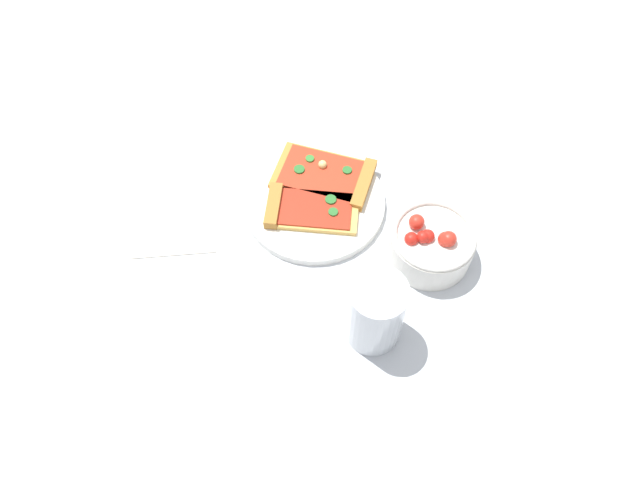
# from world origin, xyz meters

# --- Properties ---
(ground_plane) EXTENTS (2.40, 2.40, 0.00)m
(ground_plane) POSITION_xyz_m (0.00, 0.00, 0.00)
(ground_plane) COLOR silver
(ground_plane) RESTS_ON ground
(plate) EXTENTS (0.23, 0.23, 0.01)m
(plate) POSITION_xyz_m (-0.03, -0.05, 0.01)
(plate) COLOR white
(plate) RESTS_ON ground_plane
(pizza_slice_near) EXTENTS (0.18, 0.13, 0.02)m
(pizza_slice_near) POSITION_xyz_m (-0.05, -0.10, 0.02)
(pizza_slice_near) COLOR gold
(pizza_slice_near) RESTS_ON plate
(pizza_slice_far) EXTENTS (0.15, 0.08, 0.02)m
(pizza_slice_far) POSITION_xyz_m (-0.02, -0.03, 0.02)
(pizza_slice_far) COLOR #E5B256
(pizza_slice_far) RESTS_ON plate
(salad_bowl) EXTENTS (0.13, 0.13, 0.08)m
(salad_bowl) POSITION_xyz_m (-0.21, 0.03, 0.03)
(salad_bowl) COLOR white
(salad_bowl) RESTS_ON ground_plane
(soda_glass) EXTENTS (0.08, 0.08, 0.12)m
(soda_glass) POSITION_xyz_m (-0.12, 0.16, 0.06)
(soda_glass) COLOR silver
(soda_glass) RESTS_ON ground_plane
(paper_napkin) EXTENTS (0.15, 0.15, 0.00)m
(paper_napkin) POSITION_xyz_m (0.19, -0.01, 0.00)
(paper_napkin) COLOR silver
(paper_napkin) RESTS_ON ground_plane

